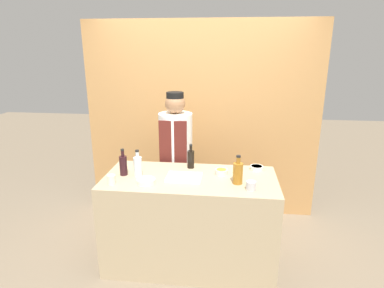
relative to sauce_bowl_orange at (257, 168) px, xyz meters
name	(u,v)px	position (x,y,z in m)	size (l,w,h in m)	color
ground_plane	(190,260)	(-0.63, -0.26, -0.94)	(14.00, 14.00, 0.00)	#756651
cabinet_wall	(201,120)	(-0.63, 0.91, 0.26)	(2.87, 0.18, 2.40)	#B7844C
counter	(190,220)	(-0.63, -0.26, -0.48)	(1.62, 0.75, 0.91)	tan
sauce_bowl_orange	(257,168)	(0.00, 0.00, 0.00)	(0.13, 0.13, 0.04)	silver
sauce_bowl_yellow	(221,172)	(-0.34, -0.17, 0.01)	(0.12, 0.12, 0.05)	silver
sauce_bowl_white	(146,181)	(-1.01, -0.45, 0.00)	(0.16, 0.16, 0.04)	silver
cutting_board	(184,177)	(-0.68, -0.29, -0.01)	(0.32, 0.24, 0.02)	white
bottle_soy	(191,159)	(-0.66, -0.01, 0.07)	(0.07, 0.07, 0.25)	black
bottle_wine	(123,165)	(-1.27, -0.28, 0.08)	(0.07, 0.07, 0.26)	black
bottle_clear	(138,166)	(-1.12, -0.29, 0.08)	(0.08, 0.08, 0.26)	silver
bottle_amber	(238,173)	(-0.19, -0.35, 0.08)	(0.09, 0.09, 0.26)	#9E661E
cup_steel	(251,186)	(-0.08, -0.48, 0.02)	(0.08, 0.08, 0.08)	#B7B7BC
cup_cream	(111,180)	(-1.31, -0.49, 0.02)	(0.07, 0.07, 0.08)	silver
chef_center	(176,158)	(-0.87, 0.37, -0.06)	(0.37, 0.37, 1.62)	#28282D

